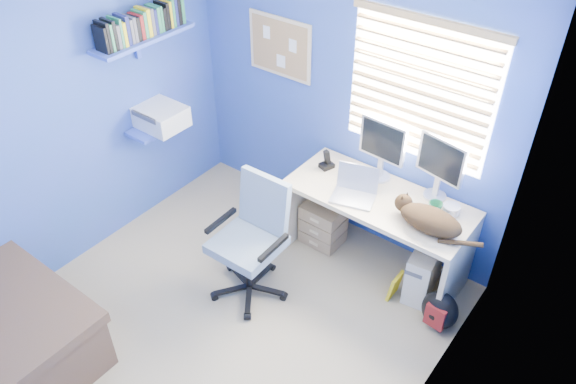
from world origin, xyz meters
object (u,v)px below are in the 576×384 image
Objects in this scene: office_chair at (252,253)px; tower_pc at (424,270)px; desk at (375,232)px; laptop at (354,187)px; cat at (431,220)px.

tower_pc is at bearing 36.10° from office_chair.
office_chair is (-0.64, -0.82, 0.01)m from desk.
tower_pc is (0.63, 0.13, -0.62)m from laptop.
laptop is 0.73× the size of tower_pc.
tower_pc is 1.39m from office_chair.
desk is 1.47× the size of office_chair.
cat is (0.48, -0.11, 0.46)m from desk.
cat reaches higher than tower_pc.
office_chair is at bearing -137.10° from cat.
tower_pc is at bearing 104.55° from cat.
laptop is at bearing -137.08° from desk.
laptop is at bearing -175.86° from tower_pc.
cat is 0.61m from tower_pc.
desk is 1.04m from office_chair.
office_chair reaches higher than cat.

